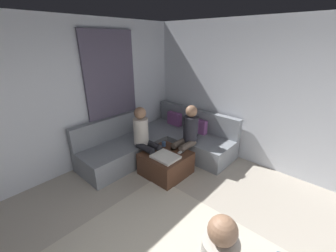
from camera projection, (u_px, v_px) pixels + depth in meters
wall_back at (291, 101)px, 3.61m from camera, size 6.00×0.12×2.70m
wall_left at (39, 105)px, 3.41m from camera, size 0.12×6.00×2.70m
curtain_panel at (112, 97)px, 4.28m from camera, size 0.06×1.10×2.50m
sectional_couch at (160, 142)px, 4.57m from camera, size 2.10×2.55×0.87m
ottoman at (166, 163)px, 3.92m from camera, size 0.76×0.76×0.42m
folded_blanket at (165, 157)px, 3.69m from camera, size 0.44×0.36×0.04m
coffee_mug at (164, 144)px, 4.08m from camera, size 0.08×0.08×0.10m
game_remote at (181, 152)px, 3.87m from camera, size 0.05×0.15×0.02m
person_on_couch_back at (187, 134)px, 4.05m from camera, size 0.30×0.60×1.20m
person_on_couch_side at (145, 136)px, 3.95m from camera, size 0.60×0.30×1.20m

